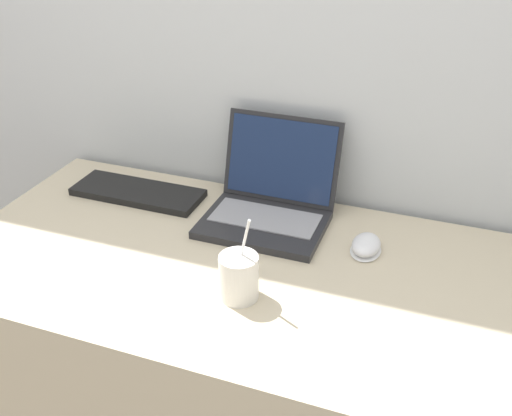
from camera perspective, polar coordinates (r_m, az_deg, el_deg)
The scene contains 5 objects.
desk at distance 1.65m, azimuth -1.58°, elevation -15.47°, with size 1.39×0.71×0.72m.
laptop at distance 1.56m, azimuth 1.36°, elevation 0.85°, with size 0.31×0.30×0.24m.
drink_cup at distance 1.28m, azimuth -1.65°, elevation -6.50°, with size 0.08×0.08×0.20m.
computer_mouse at distance 1.46m, azimuth 10.44°, elevation -3.54°, with size 0.07×0.10×0.04m.
external_keyboard at distance 1.72m, azimuth -11.18°, elevation 1.47°, with size 0.37×0.13×0.02m.
Camera 1 is at (0.44, -0.72, 1.53)m, focal length 42.00 mm.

